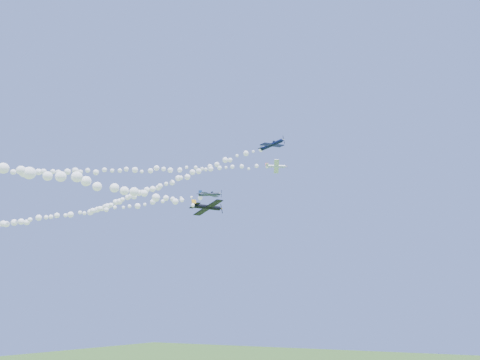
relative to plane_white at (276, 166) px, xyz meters
The scene contains 8 objects.
plane_white is the anchor object (origin of this frame).
smoke_trail_white 39.06m from the plane_white, 155.17° to the right, with size 67.74×32.57×2.69m, color white, non-canonical shape.
plane_navy 22.86m from the plane_white, 69.12° to the right, with size 6.90×7.18×2.13m.
smoke_trail_navy 35.89m from the plane_white, 165.57° to the right, with size 81.46×25.18×2.73m, color white, non-canonical shape.
plane_grey 26.89m from the plane_white, 107.74° to the right, with size 6.21×6.54×2.38m.
smoke_trail_grey 55.30m from the plane_white, 152.17° to the right, with size 76.87×7.11×2.90m, color white, non-canonical shape.
plane_black 36.25m from the plane_white, 93.88° to the right, with size 7.91×7.60×2.39m.
smoke_trail_black 68.93m from the plane_white, 102.23° to the right, with size 24.23×63.32×3.09m, color white, non-canonical shape.
Camera 1 is at (45.06, -81.62, 16.93)m, focal length 30.00 mm.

